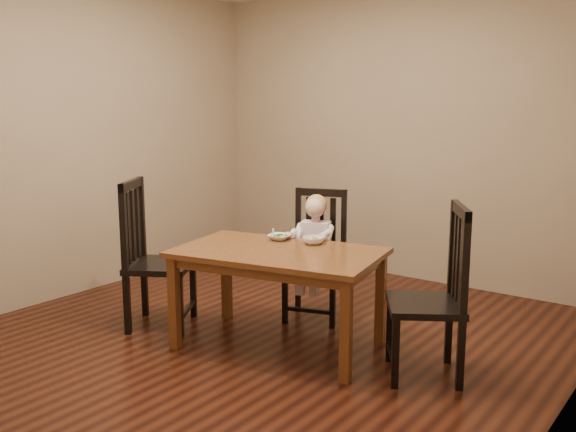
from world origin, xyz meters
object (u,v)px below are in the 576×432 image
Objects in this scene: chair_child at (317,257)px; bowl_veg at (313,240)px; chair_left at (153,257)px; toddler at (315,243)px; bowl_peas at (279,237)px; chair_right at (434,295)px; dining_table at (278,261)px.

bowl_veg is (0.22, -0.38, 0.23)m from chair_child.
chair_left is 1.23m from toddler.
bowl_veg is (1.10, 0.51, 0.18)m from chair_left.
chair_right is at bearing -3.54° from bowl_peas.
dining_table is 9.53× the size of bowl_veg.
chair_left is at bearing 24.75° from toddler.
bowl_veg is (-0.96, 0.11, 0.19)m from chair_right.
chair_left is 1.22m from bowl_veg.
chair_right reaches higher than bowl_veg.
chair_right is at bearing -6.68° from bowl_veg.
bowl_peas is at bearing 64.46° from chair_child.
chair_child is at bearing -90.00° from toddler.
bowl_veg is at bearing 73.43° from dining_table.
chair_right reaches higher than toddler.
bowl_peas is (0.82, 0.48, 0.17)m from chair_left.
chair_right reaches higher than bowl_peas.
chair_right is at bearing 138.70° from chair_child.
chair_left reaches higher than dining_table.
toddler is at bearing 102.43° from chair_left.
bowl_peas reaches higher than dining_table.
dining_table is at bearing -106.57° from bowl_veg.
bowl_veg reaches higher than dining_table.
chair_left is 2.23× the size of toddler.
bowl_veg is at bearing 7.67° from bowl_peas.
dining_table is 1.03m from chair_left.
chair_left reaches higher than chair_child.
dining_table is 0.70m from chair_child.
chair_right is 1.25m from bowl_peas.
chair_child is 0.93× the size of chair_right.
chair_child is at bearing 83.21° from bowl_peas.
chair_left is 1.03× the size of chair_right.
dining_table is 0.63m from toddler.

